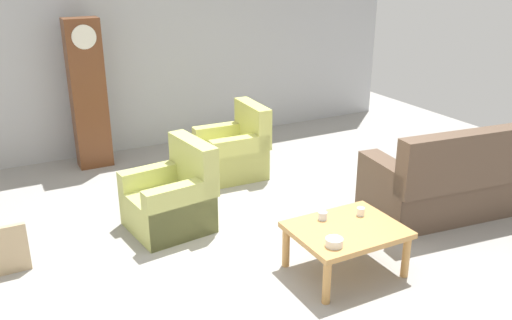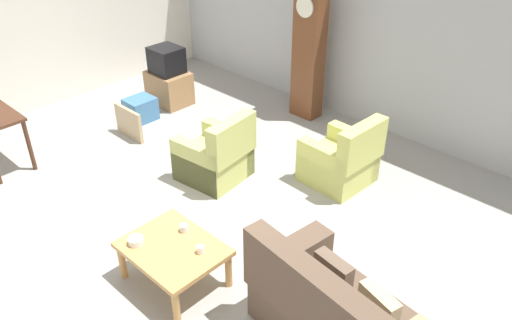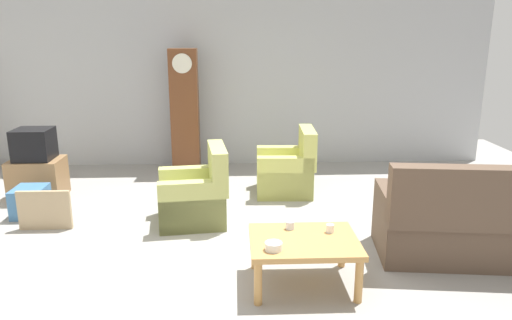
{
  "view_description": "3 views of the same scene",
  "coord_description": "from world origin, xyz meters",
  "px_view_note": "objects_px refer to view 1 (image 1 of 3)",
  "views": [
    {
      "loc": [
        -2.17,
        -4.05,
        2.7
      ],
      "look_at": [
        0.11,
        0.25,
        0.85
      ],
      "focal_mm": 38.09,
      "sensor_mm": 36.0,
      "label": 1
    },
    {
      "loc": [
        3.7,
        -2.8,
        3.74
      ],
      "look_at": [
        0.37,
        0.67,
        0.75
      ],
      "focal_mm": 36.14,
      "sensor_mm": 36.0,
      "label": 2
    },
    {
      "loc": [
        -0.06,
        -4.59,
        2.23
      ],
      "look_at": [
        0.16,
        0.38,
        0.89
      ],
      "focal_mm": 33.93,
      "sensor_mm": 36.0,
      "label": 3
    }
  ],
  "objects_px": {
    "armchair_olive_near": "(172,200)",
    "armchair_olive_far": "(234,152)",
    "couch_floral": "(462,181)",
    "coffee_table_wood": "(346,234)",
    "cup_white_porcelain": "(361,212)",
    "grandfather_clock": "(88,94)",
    "bowl_white_stacked": "(334,242)",
    "cup_blue_rimmed": "(323,216)"
  },
  "relations": [
    {
      "from": "armchair_olive_near",
      "to": "armchair_olive_far",
      "type": "height_order",
      "value": "same"
    },
    {
      "from": "couch_floral",
      "to": "coffee_table_wood",
      "type": "bearing_deg",
      "value": -167.49
    },
    {
      "from": "armchair_olive_near",
      "to": "cup_white_porcelain",
      "type": "xyz_separation_m",
      "value": [
        1.34,
        -1.41,
        0.18
      ]
    },
    {
      "from": "cup_white_porcelain",
      "to": "grandfather_clock",
      "type": "bearing_deg",
      "value": 114.56
    },
    {
      "from": "coffee_table_wood",
      "to": "bowl_white_stacked",
      "type": "distance_m",
      "value": 0.37
    },
    {
      "from": "armchair_olive_near",
      "to": "bowl_white_stacked",
      "type": "xyz_separation_m",
      "value": [
        0.79,
        -1.76,
        0.17
      ]
    },
    {
      "from": "armchair_olive_near",
      "to": "coffee_table_wood",
      "type": "bearing_deg",
      "value": -55.0
    },
    {
      "from": "armchair_olive_far",
      "to": "coffee_table_wood",
      "type": "xyz_separation_m",
      "value": [
        -0.13,
        -2.57,
        0.07
      ]
    },
    {
      "from": "armchair_olive_near",
      "to": "cup_blue_rimmed",
      "type": "distance_m",
      "value": 1.65
    },
    {
      "from": "couch_floral",
      "to": "cup_white_porcelain",
      "type": "height_order",
      "value": "couch_floral"
    },
    {
      "from": "couch_floral",
      "to": "armchair_olive_far",
      "type": "xyz_separation_m",
      "value": [
        -1.77,
        2.15,
        -0.05
      ]
    },
    {
      "from": "couch_floral",
      "to": "coffee_table_wood",
      "type": "xyz_separation_m",
      "value": [
        -1.9,
        -0.42,
        0.02
      ]
    },
    {
      "from": "armchair_olive_near",
      "to": "armchair_olive_far",
      "type": "distance_m",
      "value": 1.59
    },
    {
      "from": "couch_floral",
      "to": "armchair_olive_near",
      "type": "distance_m",
      "value": 3.18
    },
    {
      "from": "armchair_olive_near",
      "to": "coffee_table_wood",
      "type": "height_order",
      "value": "armchair_olive_near"
    },
    {
      "from": "cup_white_porcelain",
      "to": "bowl_white_stacked",
      "type": "distance_m",
      "value": 0.65
    },
    {
      "from": "coffee_table_wood",
      "to": "cup_blue_rimmed",
      "type": "relative_size",
      "value": 11.9
    },
    {
      "from": "cup_white_porcelain",
      "to": "bowl_white_stacked",
      "type": "bearing_deg",
      "value": -147.56
    },
    {
      "from": "coffee_table_wood",
      "to": "cup_blue_rimmed",
      "type": "xyz_separation_m",
      "value": [
        -0.1,
        0.23,
        0.1
      ]
    },
    {
      "from": "armchair_olive_near",
      "to": "cup_white_porcelain",
      "type": "distance_m",
      "value": 1.95
    },
    {
      "from": "cup_blue_rimmed",
      "to": "armchair_olive_near",
      "type": "bearing_deg",
      "value": 126.67
    },
    {
      "from": "armchair_olive_far",
      "to": "bowl_white_stacked",
      "type": "distance_m",
      "value": 2.82
    },
    {
      "from": "grandfather_clock",
      "to": "cup_white_porcelain",
      "type": "height_order",
      "value": "grandfather_clock"
    },
    {
      "from": "armchair_olive_near",
      "to": "grandfather_clock",
      "type": "bearing_deg",
      "value": 98.23
    },
    {
      "from": "couch_floral",
      "to": "cup_blue_rimmed",
      "type": "bearing_deg",
      "value": -174.44
    },
    {
      "from": "armchair_olive_near",
      "to": "cup_blue_rimmed",
      "type": "relative_size",
      "value": 11.41
    },
    {
      "from": "couch_floral",
      "to": "bowl_white_stacked",
      "type": "xyz_separation_m",
      "value": [
        -2.19,
        -0.64,
        0.12
      ]
    },
    {
      "from": "cup_blue_rimmed",
      "to": "armchair_olive_far",
      "type": "bearing_deg",
      "value": 84.35
    },
    {
      "from": "armchair_olive_near",
      "to": "grandfather_clock",
      "type": "height_order",
      "value": "grandfather_clock"
    },
    {
      "from": "armchair_olive_far",
      "to": "cup_white_porcelain",
      "type": "height_order",
      "value": "armchair_olive_far"
    },
    {
      "from": "couch_floral",
      "to": "coffee_table_wood",
      "type": "height_order",
      "value": "couch_floral"
    },
    {
      "from": "coffee_table_wood",
      "to": "cup_white_porcelain",
      "type": "relative_size",
      "value": 12.58
    },
    {
      "from": "coffee_table_wood",
      "to": "cup_white_porcelain",
      "type": "distance_m",
      "value": 0.31
    },
    {
      "from": "armchair_olive_near",
      "to": "cup_blue_rimmed",
      "type": "height_order",
      "value": "armchair_olive_near"
    },
    {
      "from": "couch_floral",
      "to": "cup_white_porcelain",
      "type": "bearing_deg",
      "value": -170.04
    },
    {
      "from": "cup_white_porcelain",
      "to": "armchair_olive_far",
      "type": "bearing_deg",
      "value": 92.94
    },
    {
      "from": "couch_floral",
      "to": "cup_blue_rimmed",
      "type": "distance_m",
      "value": 2.01
    },
    {
      "from": "armchair_olive_far",
      "to": "coffee_table_wood",
      "type": "bearing_deg",
      "value": -92.93
    },
    {
      "from": "couch_floral",
      "to": "bowl_white_stacked",
      "type": "relative_size",
      "value": 14.87
    },
    {
      "from": "armchair_olive_far",
      "to": "grandfather_clock",
      "type": "bearing_deg",
      "value": 142.2
    },
    {
      "from": "armchair_olive_far",
      "to": "cup_white_porcelain",
      "type": "xyz_separation_m",
      "value": [
        0.13,
        -2.44,
        0.18
      ]
    },
    {
      "from": "coffee_table_wood",
      "to": "grandfather_clock",
      "type": "height_order",
      "value": "grandfather_clock"
    }
  ]
}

